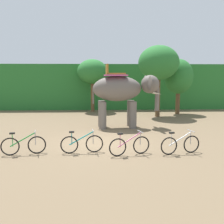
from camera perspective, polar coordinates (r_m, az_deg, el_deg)
ground_plane at (r=11.96m, az=-2.47°, el=-6.85°), size 80.00×80.00×0.00m
foliage_hedge at (r=26.53m, az=-2.48°, el=5.81°), size 36.00×6.00×4.21m
tree_far_left at (r=22.50m, az=-4.41°, el=8.90°), size 2.62×2.62×4.57m
tree_right at (r=19.88m, az=10.37°, el=10.67°), size 3.07×3.07×5.39m
tree_center_right at (r=21.64m, az=14.64°, el=7.60°), size 2.35×2.35×4.48m
elephant at (r=15.29m, az=2.41°, el=4.71°), size 4.18×2.09×3.78m
bike_green at (r=10.66m, az=-19.16°, el=-6.97°), size 1.68×0.55×0.92m
bike_teal at (r=10.35m, az=-6.75°, el=-7.02°), size 1.70×0.52×0.92m
bike_pink at (r=10.04m, az=3.95°, el=-7.45°), size 1.65×0.66×0.92m
bike_white at (r=10.53m, az=15.01°, el=-6.98°), size 1.68×0.58×0.92m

